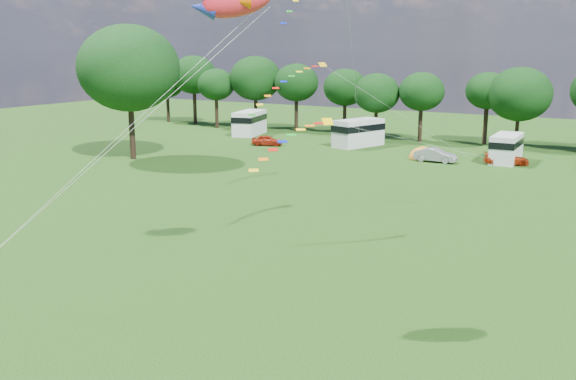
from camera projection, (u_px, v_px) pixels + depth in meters
The scene contains 13 objects.
ground_plane at pixel (189, 321), 26.38m from camera, with size 180.00×180.00×0.00m, color black.
tree_line at pixel (554, 92), 68.57m from camera, with size 102.98×10.98×10.27m.
big_tree at pixel (129, 68), 62.85m from camera, with size 10.00×10.00×13.28m.
car_a at pixel (267, 140), 73.43m from camera, with size 1.41×3.59×1.20m, color #A62510.
car_b at pixel (435, 155), 62.87m from camera, with size 1.42×3.81×1.34m, color gray.
car_c at pixel (506, 159), 61.44m from camera, with size 1.68×4.01×1.20m, color #B62F0D.
campervan_a at pixel (250, 122), 82.32m from camera, with size 4.06×6.67×3.05m.
campervan_b at pixel (358, 132), 72.74m from camera, with size 4.46×6.74×3.05m.
campervan_c at pixel (506, 147), 62.69m from camera, with size 2.56×5.63×2.72m.
tent_orange at pixel (423, 158), 65.14m from camera, with size 2.97×3.26×2.33m.
fish_kite at pixel (230, 1), 26.05m from camera, with size 3.27×3.14×1.92m.
streamer_kite_b at pixel (293, 80), 46.92m from camera, with size 4.23×4.65×3.78m.
streamer_kite_c at pixel (298, 136), 37.89m from camera, with size 3.21×5.00×2.82m.
Camera 1 is at (16.01, -19.08, 11.01)m, focal length 40.00 mm.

